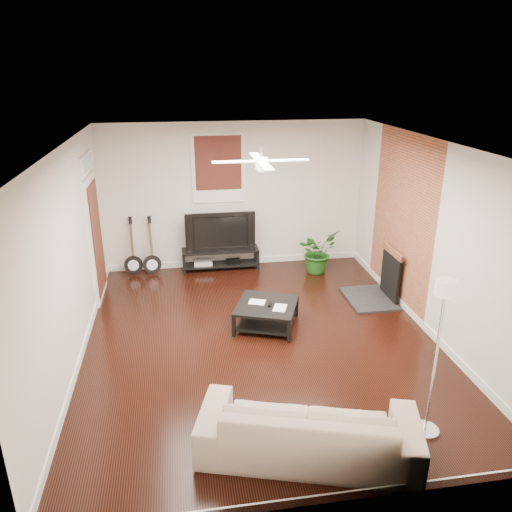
# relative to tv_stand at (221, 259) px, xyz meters

# --- Properties ---
(room) EXTENTS (5.01, 6.01, 2.81)m
(room) POSITION_rel_tv_stand_xyz_m (0.32, -2.78, 1.19)
(room) COLOR black
(room) RESTS_ON ground
(brick_accent) EXTENTS (0.02, 2.20, 2.80)m
(brick_accent) POSITION_rel_tv_stand_xyz_m (2.81, -1.78, 1.19)
(brick_accent) COLOR #A45434
(brick_accent) RESTS_ON floor
(fireplace) EXTENTS (0.80, 1.10, 0.92)m
(fireplace) POSITION_rel_tv_stand_xyz_m (2.52, -1.78, 0.25)
(fireplace) COLOR black
(fireplace) RESTS_ON floor
(window_back) EXTENTS (1.00, 0.06, 1.30)m
(window_back) POSITION_rel_tv_stand_xyz_m (0.02, 0.19, 1.74)
(window_back) COLOR #3E1210
(window_back) RESTS_ON wall_back
(door_left) EXTENTS (0.08, 1.00, 2.50)m
(door_left) POSITION_rel_tv_stand_xyz_m (-2.14, -0.88, 1.04)
(door_left) COLOR white
(door_left) RESTS_ON wall_left
(tv_stand) EXTENTS (1.48, 0.39, 0.41)m
(tv_stand) POSITION_rel_tv_stand_xyz_m (0.00, 0.00, 0.00)
(tv_stand) COLOR black
(tv_stand) RESTS_ON floor
(tv) EXTENTS (1.32, 0.17, 0.76)m
(tv) POSITION_rel_tv_stand_xyz_m (0.00, 0.02, 0.59)
(tv) COLOR black
(tv) RESTS_ON tv_stand
(coffee_table) EXTENTS (1.13, 1.13, 0.37)m
(coffee_table) POSITION_rel_tv_stand_xyz_m (0.48, -2.40, -0.02)
(coffee_table) COLOR black
(coffee_table) RESTS_ON floor
(sofa) EXTENTS (2.37, 1.46, 0.65)m
(sofa) POSITION_rel_tv_stand_xyz_m (0.42, -5.10, 0.12)
(sofa) COLOR #C0AD90
(sofa) RESTS_ON floor
(floor_lamp) EXTENTS (0.37, 0.37, 1.81)m
(floor_lamp) POSITION_rel_tv_stand_xyz_m (1.77, -5.00, 0.70)
(floor_lamp) COLOR silver
(floor_lamp) RESTS_ON floor
(potted_plant) EXTENTS (0.98, 0.95, 0.83)m
(potted_plant) POSITION_rel_tv_stand_xyz_m (1.82, -0.42, 0.21)
(potted_plant) COLOR #1C5518
(potted_plant) RESTS_ON floor
(guitar_left) EXTENTS (0.36, 0.26, 1.12)m
(guitar_left) POSITION_rel_tv_stand_xyz_m (-1.66, -0.03, 0.36)
(guitar_left) COLOR black
(guitar_left) RESTS_ON floor
(guitar_right) EXTENTS (0.38, 0.30, 1.12)m
(guitar_right) POSITION_rel_tv_stand_xyz_m (-1.31, -0.06, 0.36)
(guitar_right) COLOR black
(guitar_right) RESTS_ON floor
(ceiling_fan) EXTENTS (1.24, 1.24, 0.32)m
(ceiling_fan) POSITION_rel_tv_stand_xyz_m (0.32, -2.78, 2.39)
(ceiling_fan) COLOR white
(ceiling_fan) RESTS_ON ceiling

